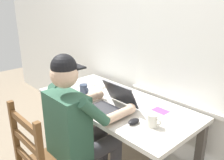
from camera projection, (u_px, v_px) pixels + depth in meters
name	position (u px, v px, depth m)	size (l,w,h in m)	color
back_wall	(149.00, 30.00, 2.19)	(6.00, 0.08, 2.60)	silver
desk	(115.00, 111.00, 2.14)	(1.47, 0.70, 0.71)	beige
seated_person	(80.00, 124.00, 1.80)	(0.50, 0.60, 1.24)	#2D5642
laptop	(111.00, 104.00, 1.94)	(0.33, 0.34, 0.21)	#232328
computer_mouse	(134.00, 121.00, 1.74)	(0.06, 0.10, 0.03)	black
coffee_mug_white	(153.00, 121.00, 1.70)	(0.11, 0.07, 0.09)	silver
coffee_mug_dark	(84.00, 89.00, 2.28)	(0.11, 0.08, 0.09)	#2D384C
book_stack_main	(121.00, 92.00, 2.21)	(0.19, 0.13, 0.08)	gray
paper_pile_near_laptop	(101.00, 83.00, 2.53)	(0.23, 0.18, 0.02)	white
paper_pile_back_corner	(91.00, 81.00, 2.62)	(0.25, 0.17, 0.01)	white
paper_pile_side	(96.00, 98.00, 2.17)	(0.20, 0.19, 0.01)	white
landscape_photo_print	(160.00, 111.00, 1.94)	(0.13, 0.09, 0.00)	#7A4293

